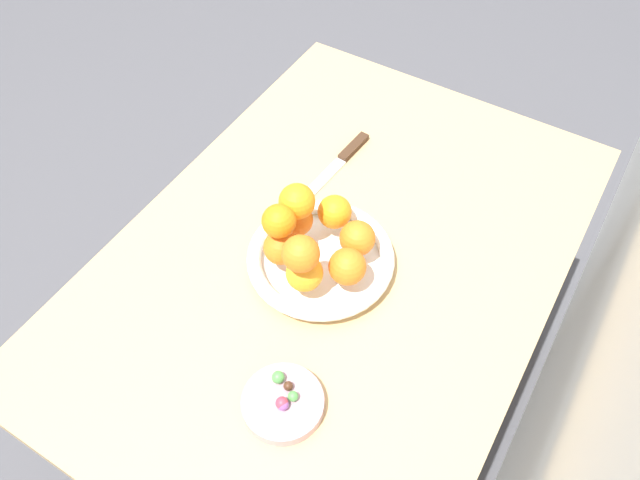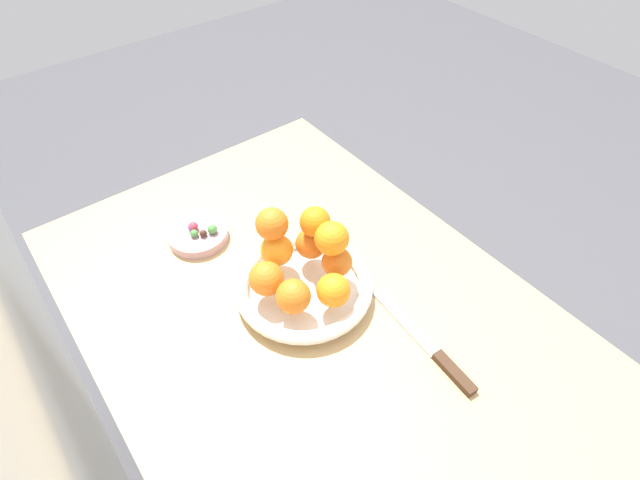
{
  "view_description": "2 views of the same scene",
  "coord_description": "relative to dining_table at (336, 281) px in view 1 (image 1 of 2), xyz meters",
  "views": [
    {
      "loc": [
        0.61,
        0.33,
        1.66
      ],
      "look_at": [
        0.06,
        -0.0,
        0.84
      ],
      "focal_mm": 35.0,
      "sensor_mm": 36.0,
      "label": 1
    },
    {
      "loc": [
        -0.46,
        0.33,
        1.51
      ],
      "look_at": [
        0.03,
        -0.05,
        0.87
      ],
      "focal_mm": 28.0,
      "sensor_mm": 36.0,
      "label": 2
    }
  ],
  "objects": [
    {
      "name": "orange_5",
      "position": [
        0.11,
        0.0,
        0.16
      ],
      "size": [
        0.06,
        0.06,
        0.06
      ],
      "primitive_type": "sphere",
      "color": "orange",
      "rests_on": "fruit_bowl"
    },
    {
      "name": "orange_3",
      "position": [
        0.02,
        -0.07,
        0.16
      ],
      "size": [
        0.06,
        0.06,
        0.06
      ],
      "primitive_type": "sphere",
      "color": "orange",
      "rests_on": "fruit_bowl"
    },
    {
      "name": "orange_2",
      "position": [
        -0.03,
        -0.03,
        0.16
      ],
      "size": [
        0.06,
        0.06,
        0.06
      ],
      "primitive_type": "sphere",
      "color": "orange",
      "rests_on": "fruit_bowl"
    },
    {
      "name": "orange_7",
      "position": [
        0.12,
        -0.0,
        0.22
      ],
      "size": [
        0.06,
        0.06,
        0.06
      ],
      "primitive_type": "sphere",
      "color": "orange",
      "rests_on": "orange_5"
    },
    {
      "name": "fruit_bowl",
      "position": [
        0.04,
        -0.01,
        0.11
      ],
      "size": [
        0.27,
        0.27,
        0.04
      ],
      "color": "white",
      "rests_on": "dining_table"
    },
    {
      "name": "dining_table",
      "position": [
        0.0,
        0.0,
        0.0
      ],
      "size": [
        1.1,
        0.76,
        0.74
      ],
      "color": "tan",
      "rests_on": "ground_plane"
    },
    {
      "name": "candy_ball_2",
      "position": [
        0.29,
        0.09,
        0.12
      ],
      "size": [
        0.02,
        0.02,
        0.02
      ],
      "primitive_type": "sphere",
      "color": "#4C9947",
      "rests_on": "candy_dish"
    },
    {
      "name": "orange_4",
      "position": [
        0.09,
        -0.06,
        0.16
      ],
      "size": [
        0.06,
        0.06,
        0.06
      ],
      "primitive_type": "sphere",
      "color": "orange",
      "rests_on": "fruit_bowl"
    },
    {
      "name": "ground_plane",
      "position": [
        0.0,
        0.0,
        -0.65
      ],
      "size": [
        6.0,
        6.0,
        0.0
      ],
      "primitive_type": "plane",
      "color": "#4C4C51"
    },
    {
      "name": "knife",
      "position": [
        -0.2,
        -0.11,
        0.09
      ],
      "size": [
        0.26,
        0.04,
        0.01
      ],
      "color": "#3F2819",
      "rests_on": "dining_table"
    },
    {
      "name": "candy_ball_3",
      "position": [
        0.28,
        0.05,
        0.12
      ],
      "size": [
        0.02,
        0.02,
        0.02
      ],
      "primitive_type": "sphere",
      "color": "#4C9947",
      "rests_on": "candy_dish"
    },
    {
      "name": "candy_dish",
      "position": [
        0.3,
        0.08,
        0.1
      ],
      "size": [
        0.13,
        0.13,
        0.02
      ],
      "primitive_type": "cylinder",
      "color": "#B28C99",
      "rests_on": "dining_table"
    },
    {
      "name": "candy_ball_4",
      "position": [
        0.28,
        0.08,
        0.12
      ],
      "size": [
        0.02,
        0.02,
        0.02
      ],
      "primitive_type": "sphere",
      "color": "#472819",
      "rests_on": "candy_dish"
    },
    {
      "name": "orange_8",
      "position": [
        0.08,
        -0.07,
        0.22
      ],
      "size": [
        0.06,
        0.06,
        0.06
      ],
      "primitive_type": "sphere",
      "color": "orange",
      "rests_on": "orange_4"
    },
    {
      "name": "orange_0",
      "position": [
        0.06,
        0.06,
        0.16
      ],
      "size": [
        0.06,
        0.06,
        0.06
      ],
      "primitive_type": "sphere",
      "color": "orange",
      "rests_on": "fruit_bowl"
    },
    {
      "name": "orange_6",
      "position": [
        0.03,
        -0.07,
        0.22
      ],
      "size": [
        0.06,
        0.06,
        0.06
      ],
      "primitive_type": "sphere",
      "color": "orange",
      "rests_on": "orange_3"
    },
    {
      "name": "orange_1",
      "position": [
        -0.0,
        0.04,
        0.16
      ],
      "size": [
        0.06,
        0.06,
        0.06
      ],
      "primitive_type": "sphere",
      "color": "orange",
      "rests_on": "fruit_bowl"
    },
    {
      "name": "candy_ball_1",
      "position": [
        0.31,
        0.09,
        0.12
      ],
      "size": [
        0.02,
        0.02,
        0.02
      ],
      "primitive_type": "sphere",
      "color": "#8C4C99",
      "rests_on": "candy_dish"
    },
    {
      "name": "candy_ball_0",
      "position": [
        0.31,
        0.08,
        0.12
      ],
      "size": [
        0.02,
        0.02,
        0.02
      ],
      "primitive_type": "sphere",
      "color": "#C6384C",
      "rests_on": "candy_dish"
    }
  ]
}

